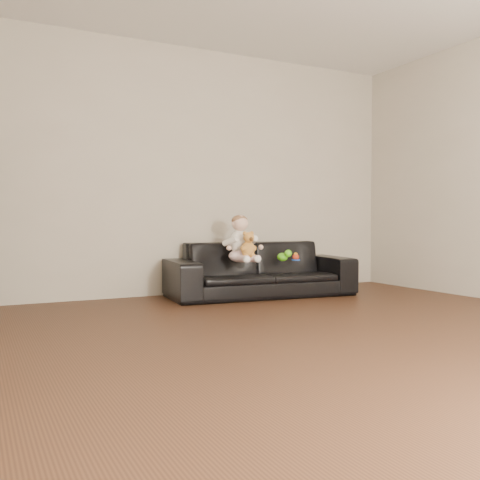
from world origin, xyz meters
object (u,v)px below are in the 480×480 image
toy_blue_disc (296,260)px  toy_green (283,257)px  sofa (260,269)px  teddy_bear (248,245)px  toy_rattle (296,257)px  baby (241,241)px

toy_blue_disc → toy_green: bearing=-167.1°
sofa → teddy_bear: bearing=-132.1°
toy_rattle → sofa: bearing=159.6°
toy_rattle → toy_blue_disc: bearing=-116.5°
toy_blue_disc → baby: bearing=176.9°
baby → toy_blue_disc: size_ratio=5.36×
toy_rattle → toy_blue_disc: (-0.00, -0.01, -0.03)m
toy_rattle → baby: bearing=177.7°
baby → toy_blue_disc: (0.62, -0.03, -0.20)m
baby → toy_rattle: size_ratio=6.63×
toy_rattle → toy_blue_disc: size_ratio=0.81×
sofa → toy_blue_disc: size_ratio=21.73×
sofa → toy_blue_disc: bearing=-16.5°
teddy_bear → toy_blue_disc: size_ratio=2.92×
sofa → teddy_bear: size_ratio=7.45×
toy_rattle → toy_blue_disc: toy_rattle is taller
teddy_bear → toy_rattle: 0.65m
toy_rattle → toy_blue_disc: 0.03m
sofa → toy_rattle: 0.39m
teddy_bear → toy_blue_disc: teddy_bear is taller
teddy_bear → toy_green: size_ratio=2.02×
sofa → teddy_bear: 0.45m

